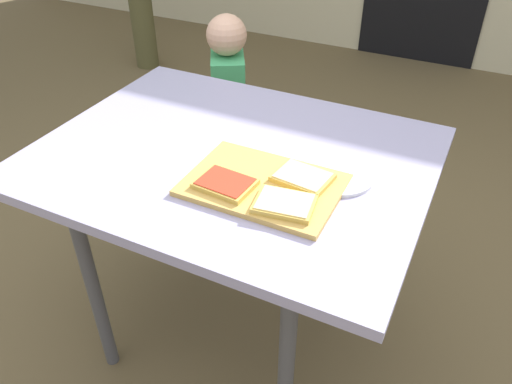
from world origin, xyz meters
TOP-DOWN VIEW (x-y plane):
  - ground_plane at (0.00, 0.00)m, footprint 16.00×16.00m
  - dining_table at (0.00, 0.00)m, footprint 1.13×0.88m
  - cutting_board at (0.16, -0.11)m, footprint 0.40×0.28m
  - pizza_slice_near_left at (0.07, -0.17)m, footprint 0.15×0.12m
  - pizza_slice_far_right at (0.24, -0.06)m, footprint 0.16×0.13m
  - pizza_slice_near_right at (0.25, -0.18)m, footprint 0.16×0.13m
  - plate_white_right at (0.31, 0.02)m, footprint 0.20×0.20m
  - child_left at (-0.40, 0.70)m, footprint 0.24×0.28m

SIDE VIEW (x-z plane):
  - ground_plane at x=0.00m, z-range 0.00..0.00m
  - child_left at x=-0.40m, z-range 0.07..0.99m
  - dining_table at x=0.00m, z-range 0.31..1.09m
  - plate_white_right at x=0.31m, z-range 0.78..0.79m
  - cutting_board at x=0.16m, z-range 0.78..0.79m
  - pizza_slice_near_left at x=0.07m, z-range 0.79..0.81m
  - pizza_slice_far_right at x=0.24m, z-range 0.79..0.81m
  - pizza_slice_near_right at x=0.25m, z-range 0.79..0.81m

